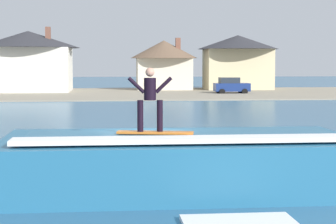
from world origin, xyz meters
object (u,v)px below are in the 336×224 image
Objects in this scene: surfer at (150,96)px; house_gabled_white at (238,57)px; house_with_chimney at (28,58)px; car_far_shore at (231,86)px; wave_crest at (179,162)px; house_small_cottage at (164,61)px; surfboard at (155,133)px.

house_gabled_white is at bearing 75.74° from surfer.
house_with_chimney is 1.19× the size of house_gabled_white.
surfer is 52.01m from car_far_shore.
house_gabled_white is at bearing 6.35° from house_with_chimney.
wave_crest is at bearing 38.61° from surfer.
car_far_shore is 24.02m from house_with_chimney.
house_gabled_white is 9.38m from house_small_cottage.
house_gabled_white is (2.73, 9.31, 3.20)m from car_far_shore.
wave_crest is 60.90m from house_gabled_white.
wave_crest is 4.72× the size of surfboard.
house_with_chimney reaches higher than surfboard.
surfer reaches higher than wave_crest.
car_far_shore is (12.47, 50.46, -1.72)m from surfer.
surfboard is at bearing 6.80° from surfer.
house_small_cottage is at bearing 10.10° from house_with_chimney.
house_gabled_white is (15.06, 59.76, 2.46)m from surfboard.
house_small_cottage reaches higher than surfer.
house_with_chimney is (-10.46, 56.92, 1.37)m from surfer.
surfboard is 57.93m from house_with_chimney.
house_with_chimney is (-22.93, 6.46, 3.09)m from car_far_shore.
house_gabled_white reaches higher than wave_crest.
wave_crest is 1.34m from surfboard.
house_gabled_white is (15.20, 59.77, 1.48)m from surfer.
wave_crest is at bearing 42.90° from surfboard.
car_far_shore is at bearing -54.60° from house_small_cottage.
house_small_cottage is (-6.65, 9.36, 2.79)m from car_far_shore.
house_with_chimney is at bearing -169.90° from house_small_cottage.
surfboard is at bearing -137.10° from wave_crest.
wave_crest is 5.75× the size of surfer.
house_small_cottage is at bearing 125.40° from car_far_shore.
house_with_chimney is at bearing 164.28° from car_far_shore.
house_gabled_white is (25.66, 2.85, 0.11)m from house_with_chimney.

